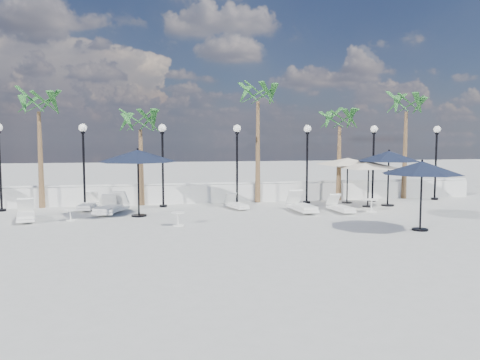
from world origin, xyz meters
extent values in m
plane|color=#ABACA6|center=(0.00, 0.00, 0.00)|extent=(100.00, 100.00, 0.00)
cube|color=silver|center=(0.00, 7.50, 0.45)|extent=(26.00, 0.30, 0.90)
cube|color=silver|center=(0.00, 7.50, 0.97)|extent=(26.00, 0.12, 0.08)
cylinder|color=black|center=(-10.50, 6.50, 0.05)|extent=(0.36, 0.36, 0.10)
cylinder|color=black|center=(-10.50, 6.50, 1.75)|extent=(0.10, 0.10, 3.50)
cylinder|color=black|center=(-7.00, 6.50, 0.05)|extent=(0.36, 0.36, 0.10)
cylinder|color=black|center=(-7.00, 6.50, 1.75)|extent=(0.10, 0.10, 3.50)
cylinder|color=black|center=(-7.00, 6.50, 3.45)|extent=(0.18, 0.18, 0.10)
sphere|color=white|center=(-7.00, 6.50, 3.66)|extent=(0.36, 0.36, 0.36)
cylinder|color=black|center=(-3.50, 6.50, 0.05)|extent=(0.36, 0.36, 0.10)
cylinder|color=black|center=(-3.50, 6.50, 1.75)|extent=(0.10, 0.10, 3.50)
cylinder|color=black|center=(-3.50, 6.50, 3.45)|extent=(0.18, 0.18, 0.10)
sphere|color=white|center=(-3.50, 6.50, 3.66)|extent=(0.36, 0.36, 0.36)
cylinder|color=black|center=(0.00, 6.50, 0.05)|extent=(0.36, 0.36, 0.10)
cylinder|color=black|center=(0.00, 6.50, 1.75)|extent=(0.10, 0.10, 3.50)
cylinder|color=black|center=(0.00, 6.50, 3.45)|extent=(0.18, 0.18, 0.10)
sphere|color=white|center=(0.00, 6.50, 3.66)|extent=(0.36, 0.36, 0.36)
cylinder|color=black|center=(3.50, 6.50, 0.05)|extent=(0.36, 0.36, 0.10)
cylinder|color=black|center=(3.50, 6.50, 1.75)|extent=(0.10, 0.10, 3.50)
cylinder|color=black|center=(3.50, 6.50, 3.45)|extent=(0.18, 0.18, 0.10)
sphere|color=white|center=(3.50, 6.50, 3.66)|extent=(0.36, 0.36, 0.36)
cylinder|color=black|center=(7.00, 6.50, 0.05)|extent=(0.36, 0.36, 0.10)
cylinder|color=black|center=(7.00, 6.50, 1.75)|extent=(0.10, 0.10, 3.50)
cylinder|color=black|center=(7.00, 6.50, 3.45)|extent=(0.18, 0.18, 0.10)
sphere|color=white|center=(7.00, 6.50, 3.66)|extent=(0.36, 0.36, 0.36)
cylinder|color=black|center=(10.50, 6.50, 0.05)|extent=(0.36, 0.36, 0.10)
cylinder|color=black|center=(10.50, 6.50, 1.75)|extent=(0.10, 0.10, 3.50)
cylinder|color=black|center=(10.50, 6.50, 3.45)|extent=(0.18, 0.18, 0.10)
sphere|color=white|center=(10.50, 6.50, 3.66)|extent=(0.36, 0.36, 0.36)
cone|color=brown|center=(-9.00, 7.30, 2.20)|extent=(0.28, 0.28, 4.40)
cone|color=brown|center=(-4.50, 7.30, 1.80)|extent=(0.28, 0.28, 3.60)
cone|color=brown|center=(1.20, 7.30, 2.50)|extent=(0.28, 0.28, 5.00)
cone|color=brown|center=(5.50, 7.30, 1.90)|extent=(0.28, 0.28, 3.80)
cone|color=brown|center=(9.20, 7.30, 2.30)|extent=(0.28, 0.28, 4.60)
cube|color=white|center=(-6.81, 6.20, 0.15)|extent=(0.85, 1.89, 0.10)
cube|color=white|center=(-6.84, 5.96, 0.26)|extent=(0.73, 1.30, 0.10)
cube|color=white|center=(-6.71, 6.93, 0.51)|extent=(0.63, 0.51, 0.57)
cube|color=white|center=(-8.81, 3.64, 0.15)|extent=(1.05, 2.00, 0.10)
cube|color=white|center=(-8.75, 3.38, 0.27)|extent=(0.87, 1.39, 0.10)
cube|color=white|center=(-8.99, 4.39, 0.53)|extent=(0.68, 0.57, 0.59)
cube|color=white|center=(-5.87, 4.80, 0.15)|extent=(0.67, 1.86, 0.10)
cube|color=white|center=(-5.88, 4.55, 0.26)|extent=(0.61, 1.26, 0.10)
cube|color=white|center=(-5.85, 5.55, 0.52)|extent=(0.59, 0.45, 0.58)
cube|color=white|center=(-5.72, 4.88, 0.17)|extent=(1.46, 2.17, 0.11)
cube|color=white|center=(-5.83, 4.62, 0.29)|extent=(1.15, 1.54, 0.11)
cube|color=white|center=(-5.39, 5.65, 0.58)|extent=(0.79, 0.71, 0.65)
cube|color=white|center=(2.35, 3.78, 0.17)|extent=(0.87, 2.14, 0.11)
cube|color=white|center=(2.37, 3.50, 0.29)|extent=(0.77, 1.46, 0.11)
cube|color=white|center=(2.28, 4.62, 0.59)|extent=(0.69, 0.55, 0.65)
cube|color=white|center=(-0.27, 5.22, 0.13)|extent=(0.95, 1.67, 0.09)
cube|color=white|center=(-0.21, 5.02, 0.22)|extent=(0.78, 1.17, 0.09)
cube|color=white|center=(-0.45, 5.84, 0.45)|extent=(0.58, 0.50, 0.50)
cube|color=white|center=(3.99, 3.44, 0.14)|extent=(0.70, 1.75, 0.09)
cube|color=white|center=(4.01, 3.21, 0.24)|extent=(0.62, 1.19, 0.09)
cube|color=white|center=(3.93, 4.13, 0.48)|extent=(0.57, 0.45, 0.53)
cylinder|color=white|center=(-7.13, 3.40, 0.01)|extent=(0.35, 0.35, 0.03)
cylinder|color=white|center=(-7.13, 3.40, 0.21)|extent=(0.05, 0.05, 0.42)
cylinder|color=white|center=(-7.13, 3.40, 0.42)|extent=(0.45, 0.45, 0.03)
cylinder|color=white|center=(-3.09, 1.60, 0.01)|extent=(0.40, 0.40, 0.03)
cylinder|color=white|center=(-3.09, 1.60, 0.24)|extent=(0.06, 0.06, 0.48)
cylinder|color=white|center=(-3.09, 1.60, 0.49)|extent=(0.52, 0.52, 0.03)
cylinder|color=white|center=(5.33, 3.25, 0.02)|extent=(0.45, 0.45, 0.03)
cylinder|color=white|center=(5.33, 3.25, 0.27)|extent=(0.07, 0.07, 0.54)
cylinder|color=white|center=(5.33, 3.25, 0.55)|extent=(0.58, 0.58, 0.03)
cylinder|color=black|center=(-4.55, 3.99, 0.03)|extent=(0.61, 0.61, 0.07)
cylinder|color=black|center=(-4.55, 3.99, 1.34)|extent=(0.08, 0.08, 2.68)
cone|color=black|center=(-4.55, 3.99, 2.48)|extent=(3.17, 3.17, 0.49)
sphere|color=black|center=(-4.55, 3.99, 2.75)|extent=(0.09, 0.09, 0.09)
cylinder|color=black|center=(6.97, 4.88, 0.03)|extent=(0.60, 0.60, 0.06)
cylinder|color=black|center=(6.97, 4.88, 1.28)|extent=(0.07, 0.07, 2.55)
cone|color=black|center=(6.97, 4.88, 2.36)|extent=(2.98, 2.98, 0.48)
sphere|color=black|center=(6.97, 4.88, 2.63)|extent=(0.09, 0.09, 0.09)
cylinder|color=black|center=(5.10, -0.86, 0.03)|extent=(0.55, 0.55, 0.06)
cylinder|color=black|center=(5.10, -0.86, 1.18)|extent=(0.07, 0.07, 2.35)
cone|color=black|center=(5.10, -0.86, 2.18)|extent=(2.74, 2.74, 0.44)
sphere|color=black|center=(5.10, -0.86, 2.42)|extent=(0.08, 0.08, 0.08)
cylinder|color=black|center=(5.49, 6.20, 0.03)|extent=(0.50, 0.50, 0.06)
cylinder|color=black|center=(5.49, 6.20, 1.10)|extent=(0.07, 0.07, 2.21)
pyramid|color=beige|center=(5.49, 6.20, 2.23)|extent=(4.88, 4.88, 0.34)
cylinder|color=black|center=(5.88, 4.73, 0.03)|extent=(0.49, 0.49, 0.06)
cylinder|color=black|center=(5.88, 4.73, 1.06)|extent=(0.07, 0.07, 2.11)
pyramid|color=beige|center=(5.88, 4.73, 2.14)|extent=(4.59, 4.59, 0.33)
camera|label=1|loc=(-4.03, -15.39, 3.15)|focal=35.00mm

